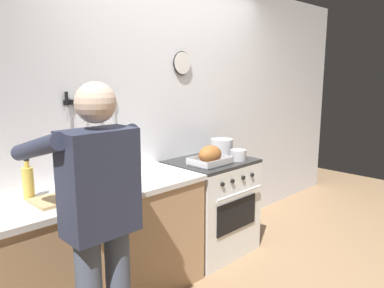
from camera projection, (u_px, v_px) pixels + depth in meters
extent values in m
cube|color=silver|center=(168.00, 116.00, 3.51)|extent=(6.00, 0.10, 2.60)
cube|color=black|center=(90.00, 101.00, 2.85)|extent=(0.43, 0.02, 0.04)
cube|color=silver|center=(67.00, 114.00, 2.73)|extent=(0.02, 0.00, 0.12)
cube|color=black|center=(66.00, 98.00, 2.71)|extent=(0.02, 0.02, 0.10)
cube|color=silver|center=(84.00, 114.00, 2.82)|extent=(0.01, 0.00, 0.15)
cube|color=black|center=(83.00, 98.00, 2.80)|extent=(0.02, 0.02, 0.09)
cube|color=silver|center=(99.00, 112.00, 2.91)|extent=(0.02, 0.00, 0.14)
cube|color=black|center=(98.00, 98.00, 2.89)|extent=(0.02, 0.02, 0.08)
cube|color=silver|center=(113.00, 113.00, 3.00)|extent=(0.01, 0.00, 0.16)
cube|color=black|center=(112.00, 97.00, 2.98)|extent=(0.02, 0.02, 0.08)
cylinder|color=white|center=(182.00, 63.00, 3.46)|extent=(0.20, 0.02, 0.20)
torus|color=black|center=(182.00, 63.00, 3.46)|extent=(0.22, 0.02, 0.22)
cube|color=tan|center=(73.00, 259.00, 2.59)|extent=(2.00, 0.62, 0.86)
cube|color=silver|center=(69.00, 197.00, 2.51)|extent=(2.03, 0.65, 0.04)
cube|color=white|center=(211.00, 207.00, 3.58)|extent=(0.76, 0.62, 0.87)
cube|color=black|center=(237.00, 215.00, 3.35)|extent=(0.53, 0.01, 0.28)
cube|color=#2D2D2D|center=(211.00, 162.00, 3.49)|extent=(0.76, 0.62, 0.03)
cylinder|color=black|center=(223.00, 184.00, 3.14)|extent=(0.04, 0.02, 0.04)
cylinder|color=black|center=(233.00, 181.00, 3.24)|extent=(0.04, 0.02, 0.04)
cylinder|color=black|center=(243.00, 178.00, 3.34)|extent=(0.04, 0.02, 0.04)
cylinder|color=black|center=(252.00, 175.00, 3.43)|extent=(0.04, 0.02, 0.04)
cylinder|color=silver|center=(240.00, 193.00, 3.29)|extent=(0.61, 0.02, 0.02)
cube|color=#2D3347|center=(99.00, 183.00, 1.94)|extent=(0.38, 0.22, 0.56)
sphere|color=beige|center=(95.00, 103.00, 1.87)|extent=(0.21, 0.21, 0.21)
cylinder|color=#2D3347|center=(37.00, 148.00, 1.93)|extent=(0.09, 0.55, 0.22)
cylinder|color=#2D3347|center=(107.00, 138.00, 2.22)|extent=(0.09, 0.55, 0.22)
cube|color=#B7B7BC|center=(210.00, 164.00, 3.32)|extent=(0.34, 0.25, 0.01)
cube|color=#B7B7BC|center=(221.00, 163.00, 3.23)|extent=(0.34, 0.01, 0.05)
cube|color=#B7B7BC|center=(200.00, 158.00, 3.40)|extent=(0.34, 0.01, 0.05)
cube|color=#B7B7BC|center=(197.00, 163.00, 3.20)|extent=(0.01, 0.25, 0.05)
cube|color=#B7B7BC|center=(223.00, 157.00, 3.43)|extent=(0.01, 0.25, 0.05)
ellipsoid|color=#935628|center=(210.00, 154.00, 3.30)|extent=(0.24, 0.17, 0.16)
cylinder|color=#B7B7BC|center=(222.00, 147.00, 3.65)|extent=(0.22, 0.22, 0.17)
cylinder|color=#B7B7BC|center=(238.00, 155.00, 3.48)|extent=(0.15, 0.15, 0.10)
cube|color=tan|center=(62.00, 198.00, 2.40)|extent=(0.36, 0.24, 0.02)
cylinder|color=gold|center=(28.00, 183.00, 2.40)|extent=(0.07, 0.07, 0.21)
cylinder|color=gold|center=(27.00, 164.00, 2.37)|extent=(0.03, 0.03, 0.05)
cylinder|color=black|center=(26.00, 160.00, 2.37)|extent=(0.04, 0.04, 0.01)
cylinder|color=#385623|center=(125.00, 158.00, 3.06)|extent=(0.07, 0.07, 0.23)
cylinder|color=#385623|center=(124.00, 141.00, 3.03)|extent=(0.03, 0.03, 0.05)
cylinder|color=black|center=(124.00, 137.00, 3.03)|extent=(0.03, 0.03, 0.01)
cylinder|color=#47141E|center=(83.00, 171.00, 2.64)|extent=(0.07, 0.07, 0.24)
cylinder|color=#47141E|center=(82.00, 151.00, 2.62)|extent=(0.03, 0.03, 0.05)
cylinder|color=maroon|center=(82.00, 146.00, 2.61)|extent=(0.04, 0.04, 0.01)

